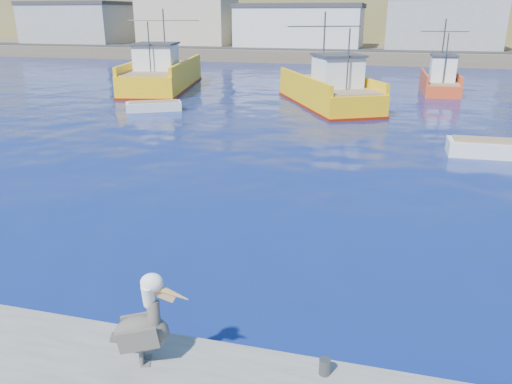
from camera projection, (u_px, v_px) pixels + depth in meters
ground at (223, 281)px, 12.68m from camera, size 260.00×260.00×0.00m
dock_bollards at (195, 344)px, 9.23m from camera, size 36.20×0.20×0.30m
far_shore at (380, 0)px, 108.95m from camera, size 200.00×81.00×24.00m
trawler_yellow_a at (162, 75)px, 44.43m from camera, size 7.38×14.63×6.86m
trawler_yellow_b at (329, 91)px, 36.24m from camera, size 9.09×12.32×6.58m
boat_orange at (440, 81)px, 42.24m from camera, size 3.85×7.40×5.95m
skiff_left at (154, 107)px, 34.63m from camera, size 3.91×2.93×0.81m
skiff_mid at (497, 150)px, 23.62m from camera, size 4.46×1.63×0.96m
pelican at (144, 326)px, 8.75m from camera, size 1.41×0.87×1.78m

